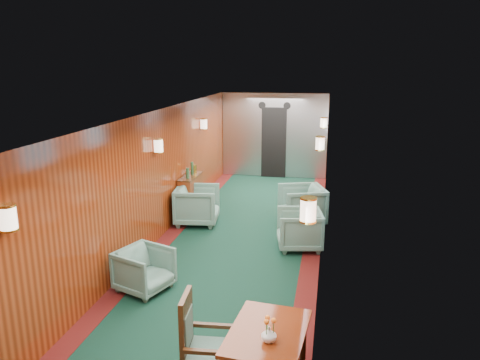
{
  "coord_description": "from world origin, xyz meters",
  "views": [
    {
      "loc": [
        1.59,
        -7.22,
        3.25
      ],
      "look_at": [
        0.0,
        0.86,
        1.15
      ],
      "focal_mm": 35.0,
      "sensor_mm": 36.0,
      "label": 1
    }
  ],
  "objects": [
    {
      "name": "credenza",
      "position": [
        -1.34,
        2.13,
        0.45
      ],
      "size": [
        0.31,
        0.97,
        1.15
      ],
      "color": "maroon",
      "rests_on": "ground"
    },
    {
      "name": "room",
      "position": [
        0.0,
        0.0,
        1.63
      ],
      "size": [
        12.0,
        12.1,
        2.4
      ],
      "color": "#0D2E20",
      "rests_on": "ground"
    },
    {
      "name": "windows_right",
      "position": [
        1.49,
        0.25,
        1.45
      ],
      "size": [
        0.02,
        8.6,
        0.8
      ],
      "color": "silver",
      "rests_on": "ground"
    },
    {
      "name": "bulkhead",
      "position": [
        0.0,
        5.91,
        1.18
      ],
      "size": [
        2.98,
        0.17,
        2.39
      ],
      "color": "#B7B9BF",
      "rests_on": "ground"
    },
    {
      "name": "side_chair",
      "position": [
        0.41,
        -3.31,
        0.58
      ],
      "size": [
        0.51,
        0.54,
        1.07
      ],
      "rotation": [
        0.0,
        0.0,
        0.09
      ],
      "color": "#204A44",
      "rests_on": "ground"
    },
    {
      "name": "armchair_left_far",
      "position": [
        -1.03,
        1.57,
        0.39
      ],
      "size": [
        0.96,
        0.94,
        0.78
      ],
      "primitive_type": "imported",
      "rotation": [
        0.0,
        0.0,
        1.7
      ],
      "color": "#204A44",
      "rests_on": "ground"
    },
    {
      "name": "dining_table",
      "position": [
        1.09,
        -3.29,
        0.64
      ],
      "size": [
        0.8,
        1.07,
        0.76
      ],
      "rotation": [
        0.0,
        0.0,
        -0.09
      ],
      "color": "maroon",
      "rests_on": "ground"
    },
    {
      "name": "wall_sconces",
      "position": [
        0.0,
        0.57,
        1.79
      ],
      "size": [
        2.97,
        7.97,
        0.25
      ],
      "color": "beige",
      "rests_on": "ground"
    },
    {
      "name": "armchair_left_near",
      "position": [
        -0.97,
        -1.38,
        0.32
      ],
      "size": [
        0.89,
        0.88,
        0.64
      ],
      "primitive_type": "imported",
      "rotation": [
        0.0,
        0.0,
        1.21
      ],
      "color": "#204A44",
      "rests_on": "ground"
    },
    {
      "name": "flower_vase",
      "position": [
        1.12,
        -3.46,
        0.83
      ],
      "size": [
        0.16,
        0.16,
        0.15
      ],
      "primitive_type": "imported",
      "rotation": [
        0.0,
        0.0,
        0.11
      ],
      "color": "silver",
      "rests_on": "dining_table"
    },
    {
      "name": "armchair_right_far",
      "position": [
        1.07,
        1.98,
        0.4
      ],
      "size": [
        1.1,
        1.08,
        0.79
      ],
      "primitive_type": "imported",
      "rotation": [
        0.0,
        0.0,
        -1.24
      ],
      "color": "#204A44",
      "rests_on": "ground"
    },
    {
      "name": "armchair_right_near",
      "position": [
        1.11,
        0.65,
        0.35
      ],
      "size": [
        0.9,
        0.88,
        0.7
      ],
      "primitive_type": "imported",
      "rotation": [
        0.0,
        0.0,
        -1.38
      ],
      "color": "#204A44",
      "rests_on": "ground"
    }
  ]
}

